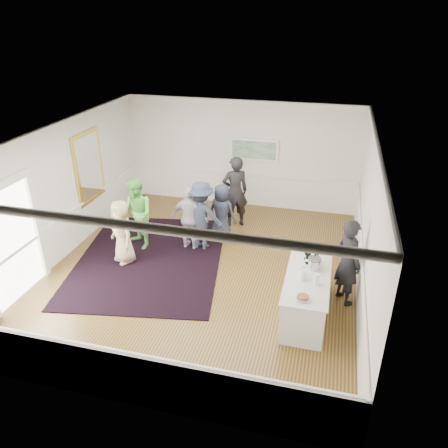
% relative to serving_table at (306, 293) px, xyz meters
% --- Properties ---
extents(floor, '(8.00, 8.00, 0.00)m').
position_rel_serving_table_xyz_m(floor, '(-2.46, 1.00, -0.45)').
color(floor, brown).
rests_on(floor, ground).
extents(ceiling, '(7.00, 8.00, 0.02)m').
position_rel_serving_table_xyz_m(ceiling, '(-2.46, 1.00, 2.75)').
color(ceiling, white).
rests_on(ceiling, wall_back).
extents(wall_left, '(0.02, 8.00, 3.20)m').
position_rel_serving_table_xyz_m(wall_left, '(-5.96, 1.00, 1.15)').
color(wall_left, white).
rests_on(wall_left, floor).
extents(wall_right, '(0.02, 8.00, 3.20)m').
position_rel_serving_table_xyz_m(wall_right, '(1.04, 1.00, 1.15)').
color(wall_right, white).
rests_on(wall_right, floor).
extents(wall_back, '(7.00, 0.02, 3.20)m').
position_rel_serving_table_xyz_m(wall_back, '(-2.46, 5.00, 1.15)').
color(wall_back, white).
rests_on(wall_back, floor).
extents(wall_front, '(7.00, 0.02, 3.20)m').
position_rel_serving_table_xyz_m(wall_front, '(-2.46, -3.00, 1.15)').
color(wall_front, white).
rests_on(wall_front, floor).
extents(wainscoting, '(7.00, 8.00, 1.00)m').
position_rel_serving_table_xyz_m(wainscoting, '(-2.46, 1.00, 0.05)').
color(wainscoting, white).
rests_on(wainscoting, floor).
extents(mirror, '(0.05, 1.25, 1.85)m').
position_rel_serving_table_xyz_m(mirror, '(-5.91, 2.30, 1.35)').
color(mirror, yellow).
rests_on(mirror, wall_left).
extents(doorway, '(0.10, 1.78, 2.56)m').
position_rel_serving_table_xyz_m(doorway, '(-5.90, -0.90, 0.97)').
color(doorway, white).
rests_on(doorway, wall_left).
extents(landscape_painting, '(1.44, 0.06, 0.66)m').
position_rel_serving_table_xyz_m(landscape_painting, '(-2.06, 4.95, 1.33)').
color(landscape_painting, white).
rests_on(landscape_painting, wall_back).
extents(area_rug, '(4.11, 4.98, 0.02)m').
position_rel_serving_table_xyz_m(area_rug, '(-3.85, 1.14, -0.44)').
color(area_rug, black).
rests_on(area_rug, floor).
extents(serving_table, '(0.84, 2.21, 0.90)m').
position_rel_serving_table_xyz_m(serving_table, '(0.00, 0.00, 0.00)').
color(serving_table, silver).
rests_on(serving_table, floor).
extents(bartender, '(0.75, 0.81, 1.86)m').
position_rel_serving_table_xyz_m(bartender, '(0.74, 0.62, 0.48)').
color(bartender, black).
rests_on(bartender, floor).
extents(guest_tan, '(0.92, 0.86, 1.58)m').
position_rel_serving_table_xyz_m(guest_tan, '(-4.40, 0.92, 0.34)').
color(guest_tan, tan).
rests_on(guest_tan, floor).
extents(guest_green, '(1.13, 1.09, 1.83)m').
position_rel_serving_table_xyz_m(guest_green, '(-4.36, 1.68, 0.46)').
color(guest_green, '#65C34E').
rests_on(guest_green, floor).
extents(guest_lilac, '(0.99, 0.47, 1.64)m').
position_rel_serving_table_xyz_m(guest_lilac, '(-3.07, 1.96, 0.37)').
color(guest_lilac, '#B5ACC0').
rests_on(guest_lilac, floor).
extents(guest_dark_a, '(1.19, 0.74, 1.77)m').
position_rel_serving_table_xyz_m(guest_dark_a, '(-2.79, 2.04, 0.44)').
color(guest_dark_a, '#222939').
rests_on(guest_dark_a, floor).
extents(guest_dark_b, '(0.87, 0.77, 2.01)m').
position_rel_serving_table_xyz_m(guest_dark_b, '(-2.28, 3.49, 0.55)').
color(guest_dark_b, black).
rests_on(guest_dark_b, floor).
extents(guest_navy, '(0.85, 0.66, 1.54)m').
position_rel_serving_table_xyz_m(guest_navy, '(-2.42, 2.59, 0.32)').
color(guest_navy, '#222939').
rests_on(guest_navy, floor).
extents(wine_bottles, '(0.29, 0.24, 0.31)m').
position_rel_serving_table_xyz_m(wine_bottles, '(0.00, 0.48, 0.60)').
color(wine_bottles, black).
rests_on(wine_bottles, serving_table).
extents(juice_pitchers, '(0.40, 0.39, 0.24)m').
position_rel_serving_table_xyz_m(juice_pitchers, '(-0.02, -0.18, 0.56)').
color(juice_pitchers, '#7FA93C').
rests_on(juice_pitchers, serving_table).
extents(ice_bucket, '(0.26, 0.26, 0.25)m').
position_rel_serving_table_xyz_m(ice_bucket, '(0.09, 0.23, 0.56)').
color(ice_bucket, silver).
rests_on(ice_bucket, serving_table).
extents(nut_bowl, '(0.26, 0.26, 0.08)m').
position_rel_serving_table_xyz_m(nut_bowl, '(-0.03, -0.83, 0.48)').
color(nut_bowl, white).
rests_on(nut_bowl, serving_table).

